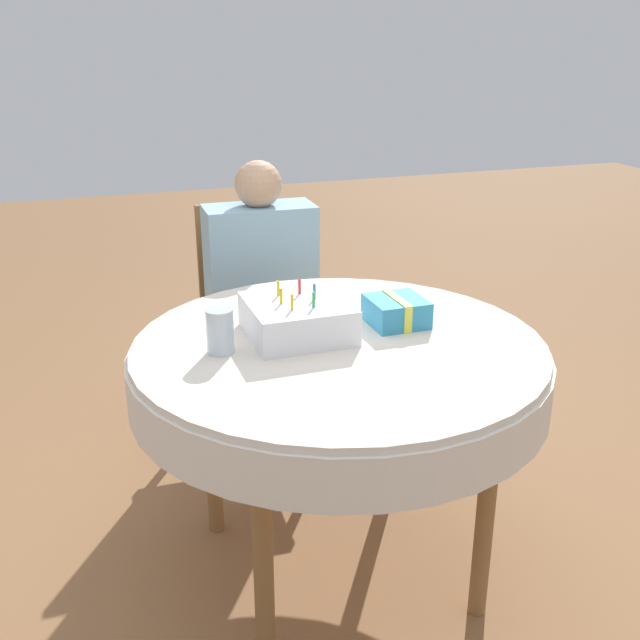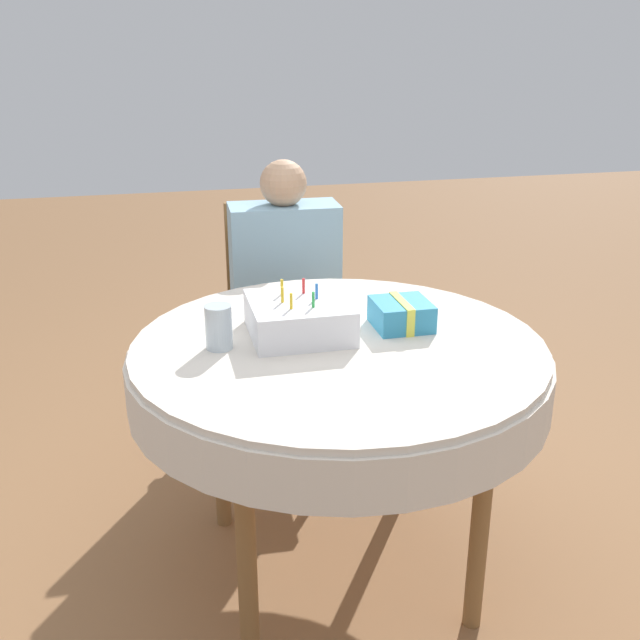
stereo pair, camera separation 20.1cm
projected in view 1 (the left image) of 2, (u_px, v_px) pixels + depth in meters
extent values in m
plane|color=#8C603D|center=(337.00, 566.00, 2.30)|extent=(12.00, 12.00, 0.00)
cylinder|color=silver|center=(339.00, 345.00, 2.03)|extent=(1.12, 1.12, 0.02)
cylinder|color=silver|center=(338.00, 371.00, 2.06)|extent=(1.14, 1.14, 0.14)
cylinder|color=brown|center=(263.00, 552.00, 1.80)|extent=(0.05, 0.05, 0.73)
cylinder|color=brown|center=(487.00, 502.00, 1.99)|extent=(0.05, 0.05, 0.73)
cylinder|color=brown|center=(211.00, 431.00, 2.34)|extent=(0.05, 0.05, 0.73)
cylinder|color=brown|center=(391.00, 401.00, 2.53)|extent=(0.05, 0.05, 0.73)
cube|color=brown|center=(263.00, 328.00, 2.92)|extent=(0.48, 0.48, 0.04)
cube|color=brown|center=(249.00, 255.00, 3.02)|extent=(0.41, 0.05, 0.44)
cylinder|color=brown|center=(223.00, 413.00, 2.76)|extent=(0.04, 0.04, 0.44)
cylinder|color=brown|center=(328.00, 398.00, 2.88)|extent=(0.04, 0.04, 0.44)
cylinder|color=brown|center=(206.00, 369.00, 3.13)|extent=(0.04, 0.04, 0.44)
cylinder|color=brown|center=(299.00, 357.00, 3.24)|extent=(0.04, 0.04, 0.44)
cylinder|color=tan|center=(247.00, 398.00, 2.84)|extent=(0.09, 0.09, 0.47)
cylinder|color=tan|center=(298.00, 391.00, 2.89)|extent=(0.09, 0.09, 0.47)
cube|color=#8CB7D1|center=(261.00, 266.00, 2.83)|extent=(0.41, 0.21, 0.47)
sphere|color=tan|center=(258.00, 184.00, 2.71)|extent=(0.17, 0.17, 0.17)
cube|color=white|center=(298.00, 319.00, 2.05)|extent=(0.27, 0.27, 0.10)
cylinder|color=blue|center=(314.00, 291.00, 2.05)|extent=(0.01, 0.01, 0.04)
cylinder|color=red|center=(300.00, 287.00, 2.09)|extent=(0.01, 0.01, 0.04)
cylinder|color=gold|center=(278.00, 288.00, 2.07)|extent=(0.01, 0.01, 0.04)
cylinder|color=gold|center=(281.00, 296.00, 2.01)|extent=(0.01, 0.01, 0.04)
cylinder|color=gold|center=(292.00, 302.00, 1.97)|extent=(0.01, 0.01, 0.04)
cylinder|color=green|center=(314.00, 300.00, 1.98)|extent=(0.01, 0.01, 0.04)
cylinder|color=silver|center=(220.00, 331.00, 1.94)|extent=(0.07, 0.07, 0.12)
cube|color=teal|center=(396.00, 311.00, 2.14)|extent=(0.16, 0.16, 0.08)
cube|color=#EAE54C|center=(396.00, 311.00, 2.14)|extent=(0.02, 0.16, 0.08)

